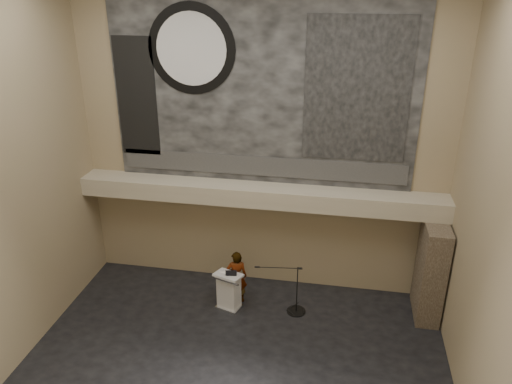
# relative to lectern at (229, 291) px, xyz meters

# --- Properties ---
(floor) EXTENTS (10.00, 10.00, 0.00)m
(floor) POSITION_rel_lectern_xyz_m (0.61, -2.41, -0.55)
(floor) COLOR black
(floor) RESTS_ON ground
(wall_back) EXTENTS (10.00, 0.02, 8.50)m
(wall_back) POSITION_rel_lectern_xyz_m (0.61, 1.59, 3.70)
(wall_back) COLOR #8E7E5A
(wall_back) RESTS_ON floor
(wall_front) EXTENTS (10.00, 0.02, 8.50)m
(wall_front) POSITION_rel_lectern_xyz_m (0.61, -6.41, 3.70)
(wall_front) COLOR #8E7E5A
(wall_front) RESTS_ON floor
(wall_right) EXTENTS (0.02, 8.00, 8.50)m
(wall_right) POSITION_rel_lectern_xyz_m (5.61, -2.41, 3.70)
(wall_right) COLOR #8E7E5A
(wall_right) RESTS_ON floor
(soffit) EXTENTS (10.00, 0.80, 0.50)m
(soffit) POSITION_rel_lectern_xyz_m (0.61, 1.19, 2.40)
(soffit) COLOR tan
(soffit) RESTS_ON wall_back
(sprinkler_left) EXTENTS (0.04, 0.04, 0.06)m
(sprinkler_left) POSITION_rel_lectern_xyz_m (-0.99, 1.14, 2.12)
(sprinkler_left) COLOR #B2893D
(sprinkler_left) RESTS_ON soffit
(sprinkler_right) EXTENTS (0.04, 0.04, 0.06)m
(sprinkler_right) POSITION_rel_lectern_xyz_m (2.51, 1.14, 2.12)
(sprinkler_right) COLOR #B2893D
(sprinkler_right) RESTS_ON soffit
(banner) EXTENTS (8.00, 0.05, 5.00)m
(banner) POSITION_rel_lectern_xyz_m (0.61, 1.56, 5.15)
(banner) COLOR black
(banner) RESTS_ON wall_back
(banner_text_strip) EXTENTS (7.76, 0.02, 0.55)m
(banner_text_strip) POSITION_rel_lectern_xyz_m (0.61, 1.52, 3.10)
(banner_text_strip) COLOR #2F2F2F
(banner_text_strip) RESTS_ON banner
(banner_clock_rim) EXTENTS (2.30, 0.02, 2.30)m
(banner_clock_rim) POSITION_rel_lectern_xyz_m (-1.19, 1.52, 6.15)
(banner_clock_rim) COLOR black
(banner_clock_rim) RESTS_ON banner
(banner_clock_face) EXTENTS (1.84, 0.02, 1.84)m
(banner_clock_face) POSITION_rel_lectern_xyz_m (-1.19, 1.50, 6.15)
(banner_clock_face) COLOR silver
(banner_clock_face) RESTS_ON banner
(banner_building_print) EXTENTS (2.60, 0.02, 3.60)m
(banner_building_print) POSITION_rel_lectern_xyz_m (3.01, 1.52, 5.25)
(banner_building_print) COLOR black
(banner_building_print) RESTS_ON banner
(banner_brick_print) EXTENTS (1.10, 0.02, 3.20)m
(banner_brick_print) POSITION_rel_lectern_xyz_m (-2.79, 1.52, 4.85)
(banner_brick_print) COLOR black
(banner_brick_print) RESTS_ON banner
(stone_pier) EXTENTS (0.60, 1.40, 2.70)m
(stone_pier) POSITION_rel_lectern_xyz_m (5.26, 0.74, 0.80)
(stone_pier) COLOR #403327
(stone_pier) RESTS_ON floor
(lectern) EXTENTS (0.84, 0.70, 1.13)m
(lectern) POSITION_rel_lectern_xyz_m (0.00, 0.00, 0.00)
(lectern) COLOR silver
(lectern) RESTS_ON floor
(binder) EXTENTS (0.35, 0.30, 0.04)m
(binder) POSITION_rel_lectern_xyz_m (0.07, 0.02, 0.56)
(binder) COLOR black
(binder) RESTS_ON lectern
(papers) EXTENTS (0.27, 0.31, 0.00)m
(papers) POSITION_rel_lectern_xyz_m (-0.14, -0.05, 0.55)
(papers) COLOR white
(papers) RESTS_ON lectern
(speaker_person) EXTENTS (0.65, 0.50, 1.58)m
(speaker_person) POSITION_rel_lectern_xyz_m (0.14, 0.36, 0.24)
(speaker_person) COLOR white
(speaker_person) RESTS_ON floor
(mic_stand) EXTENTS (1.38, 0.52, 1.42)m
(mic_stand) POSITION_rel_lectern_xyz_m (1.80, 0.16, -0.35)
(mic_stand) COLOR black
(mic_stand) RESTS_ON floor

